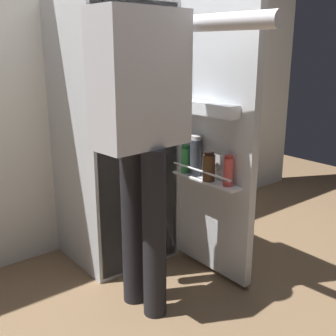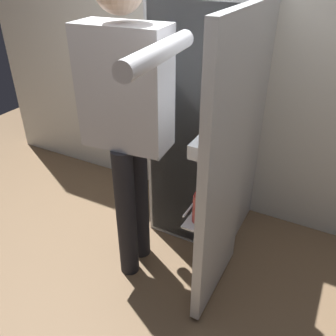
{
  "view_description": "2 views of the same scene",
  "coord_description": "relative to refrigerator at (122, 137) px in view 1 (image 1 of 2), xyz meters",
  "views": [
    {
      "loc": [
        -1.35,
        -1.71,
        1.35
      ],
      "look_at": [
        -0.01,
        -0.03,
        0.73
      ],
      "focal_mm": 44.67,
      "sensor_mm": 36.0,
      "label": 1
    },
    {
      "loc": [
        0.8,
        -1.54,
        1.79
      ],
      "look_at": [
        0.03,
        -0.1,
        0.81
      ],
      "focal_mm": 38.21,
      "sensor_mm": 36.0,
      "label": 2
    }
  ],
  "objects": [
    {
      "name": "ground_plane",
      "position": [
        -0.03,
        -0.48,
        -0.81
      ],
      "size": [
        6.27,
        6.27,
        0.0
      ],
      "primitive_type": "plane",
      "color": "brown"
    },
    {
      "name": "kitchen_wall",
      "position": [
        -0.03,
        0.39,
        0.47
      ],
      "size": [
        4.4,
        0.1,
        2.56
      ],
      "primitive_type": "cube",
      "color": "silver",
      "rests_on": "ground_plane"
    },
    {
      "name": "refrigerator",
      "position": [
        0.0,
        0.0,
        0.0
      ],
      "size": [
        0.66,
        1.16,
        1.61
      ],
      "color": "silver",
      "rests_on": "ground_plane"
    },
    {
      "name": "person",
      "position": [
        -0.24,
        -0.57,
        0.28
      ],
      "size": [
        0.62,
        0.77,
        1.78
      ],
      "color": "black",
      "rests_on": "ground_plane"
    }
  ]
}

